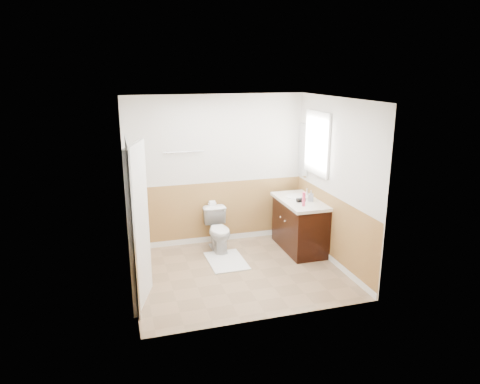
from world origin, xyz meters
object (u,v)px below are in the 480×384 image
object	(u,v)px
bath_mat	(226,261)
soap_dispenser	(311,196)
lotion_bottle	(304,199)
vanity_cabinet	(300,226)
toilet	(219,230)

from	to	relation	value
bath_mat	soap_dispenser	bearing A→B (deg)	1.38
bath_mat	lotion_bottle	xyz separation A→B (m)	(1.19, -0.18, 0.95)
vanity_cabinet	soap_dispenser	bearing A→B (deg)	-44.10
toilet	lotion_bottle	world-z (taller)	lotion_bottle
vanity_cabinet	soap_dispenser	size ratio (longest dim) A/B	6.32
toilet	vanity_cabinet	xyz separation A→B (m)	(1.29, -0.33, 0.06)
toilet	lotion_bottle	xyz separation A→B (m)	(1.19, -0.66, 0.62)
bath_mat	lotion_bottle	bearing A→B (deg)	-8.45
bath_mat	soap_dispenser	size ratio (longest dim) A/B	4.60
bath_mat	lotion_bottle	size ratio (longest dim) A/B	3.64
lotion_bottle	soap_dispenser	world-z (taller)	lotion_bottle
soap_dispenser	toilet	bearing A→B (deg)	162.27
bath_mat	vanity_cabinet	bearing A→B (deg)	6.65
toilet	soap_dispenser	world-z (taller)	soap_dispenser
lotion_bottle	soap_dispenser	size ratio (longest dim) A/B	1.26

